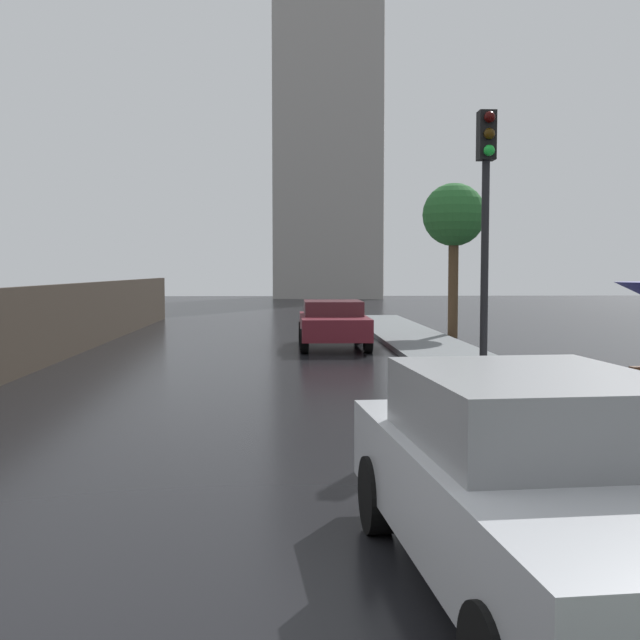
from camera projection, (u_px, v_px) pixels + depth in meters
name	position (u px, v px, depth m)	size (l,w,h in m)	color
car_silver_near_kerb	(540.00, 483.00, 5.05)	(2.10, 4.38, 1.48)	#B2B5BA
car_maroon_far_ahead	(333.00, 323.00, 21.46)	(1.91, 4.18, 1.31)	maroon
traffic_light	(486.00, 201.00, 11.82)	(0.26, 0.39, 4.47)	black
street_tree_near	(454.00, 217.00, 24.41)	(2.00, 2.00, 4.93)	#4C3823
distant_tower	(331.00, 154.00, 60.30)	(9.20, 8.47, 25.21)	#9E9993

